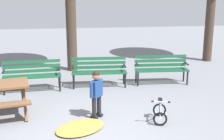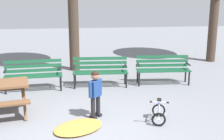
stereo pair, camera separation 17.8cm
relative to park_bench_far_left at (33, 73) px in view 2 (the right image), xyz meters
The scene contains 7 objects.
ground 3.34m from the park_bench_far_left, 66.52° to the right, with size 36.00×36.00×0.00m, color slate.
park_bench_far_left is the anchor object (origin of this frame).
park_bench_left 1.92m from the park_bench_far_left, ahead, with size 1.62×0.54×0.85m.
park_bench_right 3.82m from the park_bench_far_left, ahead, with size 1.63×0.55×0.85m.
child_standing 2.71m from the park_bench_far_left, 53.61° to the right, with size 0.31×0.31×1.08m.
kids_bicycle 3.92m from the park_bench_far_left, 40.99° to the right, with size 0.48×0.62×0.54m.
leaf_pile 3.03m from the park_bench_far_left, 66.14° to the right, with size 1.08×0.75×0.07m, color #C68438.
Camera 2 is at (-0.13, -5.55, 2.75)m, focal length 49.24 mm.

